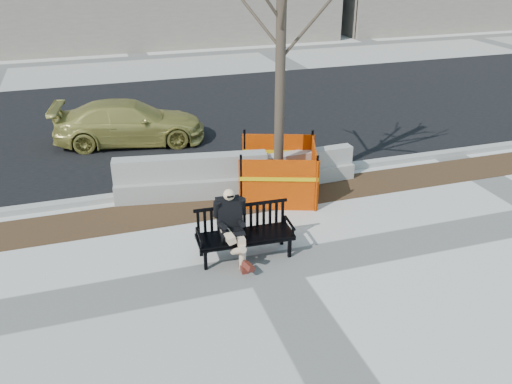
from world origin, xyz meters
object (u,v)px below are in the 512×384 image
(jersey_barrier_right, at_px, (296,183))
(tree_fence, at_px, (278,194))
(jersey_barrier_left, at_px, (192,195))
(seated_man, at_px, (232,257))
(sedan, at_px, (132,143))
(bench, at_px, (245,256))

(jersey_barrier_right, bearing_deg, tree_fence, -148.18)
(jersey_barrier_left, bearing_deg, tree_fence, -6.41)
(jersey_barrier_left, xyz_separation_m, jersey_barrier_right, (2.45, -0.10, 0.00))
(seated_man, height_order, sedan, seated_man)
(tree_fence, bearing_deg, jersey_barrier_left, 164.28)
(bench, height_order, jersey_barrier_left, jersey_barrier_left)
(jersey_barrier_left, relative_size, jersey_barrier_right, 1.22)
(bench, height_order, sedan, sedan)
(bench, relative_size, jersey_barrier_left, 0.53)
(sedan, bearing_deg, seated_man, -161.41)
(tree_fence, relative_size, jersey_barrier_right, 2.28)
(bench, xyz_separation_m, jersey_barrier_left, (-0.39, 2.76, 0.00))
(seated_man, height_order, jersey_barrier_left, seated_man)
(sedan, distance_m, jersey_barrier_right, 5.18)
(bench, relative_size, jersey_barrier_right, 0.64)
(seated_man, bearing_deg, jersey_barrier_right, 51.15)
(tree_fence, xyz_separation_m, sedan, (-2.75, 4.36, 0.00))
(tree_fence, xyz_separation_m, jersey_barrier_left, (-1.84, 0.52, 0.00))
(seated_man, height_order, jersey_barrier_right, seated_man)
(tree_fence, bearing_deg, bench, -122.81)
(seated_man, distance_m, jersey_barrier_left, 2.71)
(bench, bearing_deg, tree_fence, 59.79)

